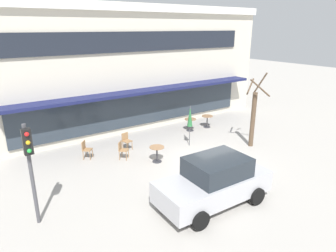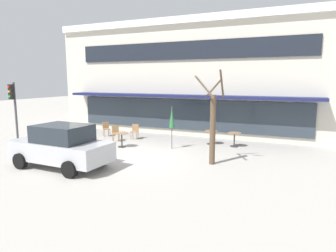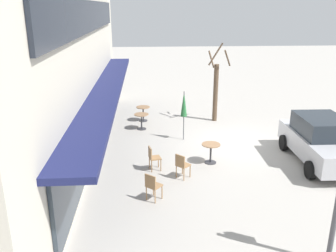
{
  "view_description": "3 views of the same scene",
  "coord_description": "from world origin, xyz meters",
  "px_view_note": "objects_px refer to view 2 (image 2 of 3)",
  "views": [
    {
      "loc": [
        -8.74,
        -9.47,
        6.11
      ],
      "look_at": [
        -0.31,
        2.76,
        1.18
      ],
      "focal_mm": 32.0,
      "sensor_mm": 36.0,
      "label": 1
    },
    {
      "loc": [
        6.82,
        -11.63,
        3.55
      ],
      "look_at": [
        0.52,
        2.36,
        1.16
      ],
      "focal_mm": 32.0,
      "sensor_mm": 36.0,
      "label": 2
    },
    {
      "loc": [
        -14.05,
        3.97,
        5.64
      ],
      "look_at": [
        -0.68,
        3.07,
        1.14
      ],
      "focal_mm": 38.0,
      "sensor_mm": 36.0,
      "label": 3
    }
  ],
  "objects_px": {
    "cafe_table_streetside": "(122,138)",
    "cafe_table_near_wall": "(211,135)",
    "patio_umbrella_green_folded": "(172,118)",
    "cafe_table_by_tree": "(234,137)",
    "cafe_chair_1": "(116,132)",
    "cafe_chair_2": "(106,128)",
    "traffic_light_pole": "(13,103)",
    "parked_sedan": "(61,146)",
    "cafe_chair_0": "(135,130)",
    "street_tree": "(213,125)"
  },
  "relations": [
    {
      "from": "cafe_table_near_wall",
      "to": "cafe_table_by_tree",
      "type": "height_order",
      "value": "same"
    },
    {
      "from": "cafe_table_by_tree",
      "to": "cafe_chair_1",
      "type": "xyz_separation_m",
      "value": [
        -6.62,
        -1.33,
        0.01
      ]
    },
    {
      "from": "patio_umbrella_green_folded",
      "to": "cafe_chair_1",
      "type": "distance_m",
      "value": 3.95
    },
    {
      "from": "cafe_chair_0",
      "to": "cafe_chair_2",
      "type": "distance_m",
      "value": 2.14
    },
    {
      "from": "cafe_chair_0",
      "to": "parked_sedan",
      "type": "xyz_separation_m",
      "value": [
        0.28,
        -6.32,
        0.35
      ]
    },
    {
      "from": "cafe_chair_1",
      "to": "cafe_table_by_tree",
      "type": "bearing_deg",
      "value": 11.32
    },
    {
      "from": "cafe_table_by_tree",
      "to": "street_tree",
      "type": "distance_m",
      "value": 3.91
    },
    {
      "from": "parked_sedan",
      "to": "street_tree",
      "type": "relative_size",
      "value": 1.07
    },
    {
      "from": "patio_umbrella_green_folded",
      "to": "cafe_chair_0",
      "type": "bearing_deg",
      "value": 154.74
    },
    {
      "from": "patio_umbrella_green_folded",
      "to": "traffic_light_pole",
      "type": "bearing_deg",
      "value": -162.75
    },
    {
      "from": "cafe_table_by_tree",
      "to": "cafe_chair_0",
      "type": "height_order",
      "value": "cafe_chair_0"
    },
    {
      "from": "cafe_chair_1",
      "to": "cafe_chair_0",
      "type": "bearing_deg",
      "value": 53.74
    },
    {
      "from": "cafe_table_streetside",
      "to": "parked_sedan",
      "type": "height_order",
      "value": "parked_sedan"
    },
    {
      "from": "cafe_table_by_tree",
      "to": "cafe_chair_1",
      "type": "relative_size",
      "value": 0.85
    },
    {
      "from": "cafe_table_by_tree",
      "to": "cafe_chair_1",
      "type": "bearing_deg",
      "value": -168.68
    },
    {
      "from": "parked_sedan",
      "to": "cafe_table_by_tree",
      "type": "bearing_deg",
      "value": 49.84
    },
    {
      "from": "cafe_table_by_tree",
      "to": "traffic_light_pole",
      "type": "height_order",
      "value": "traffic_light_pole"
    },
    {
      "from": "cafe_table_streetside",
      "to": "cafe_table_near_wall",
      "type": "bearing_deg",
      "value": 32.59
    },
    {
      "from": "patio_umbrella_green_folded",
      "to": "cafe_chair_0",
      "type": "height_order",
      "value": "patio_umbrella_green_folded"
    },
    {
      "from": "patio_umbrella_green_folded",
      "to": "cafe_chair_1",
      "type": "bearing_deg",
      "value": 172.96
    },
    {
      "from": "cafe_table_by_tree",
      "to": "cafe_chair_2",
      "type": "xyz_separation_m",
      "value": [
        -8.05,
        -0.28,
        0.01
      ]
    },
    {
      "from": "cafe_chair_2",
      "to": "traffic_light_pole",
      "type": "bearing_deg",
      "value": -127.04
    },
    {
      "from": "cafe_table_near_wall",
      "to": "cafe_chair_2",
      "type": "bearing_deg",
      "value": -176.9
    },
    {
      "from": "cafe_table_near_wall",
      "to": "cafe_chair_1",
      "type": "relative_size",
      "value": 0.85
    },
    {
      "from": "cafe_table_by_tree",
      "to": "cafe_table_near_wall",
      "type": "bearing_deg",
      "value": 176.39
    },
    {
      "from": "cafe_chair_0",
      "to": "traffic_light_pole",
      "type": "bearing_deg",
      "value": -142.48
    },
    {
      "from": "cafe_table_streetside",
      "to": "patio_umbrella_green_folded",
      "type": "height_order",
      "value": "patio_umbrella_green_folded"
    },
    {
      "from": "cafe_chair_0",
      "to": "cafe_chair_1",
      "type": "height_order",
      "value": "same"
    },
    {
      "from": "cafe_table_streetside",
      "to": "cafe_chair_0",
      "type": "bearing_deg",
      "value": 102.56
    },
    {
      "from": "cafe_table_streetside",
      "to": "street_tree",
      "type": "relative_size",
      "value": 0.19
    },
    {
      "from": "cafe_table_streetside",
      "to": "cafe_table_by_tree",
      "type": "xyz_separation_m",
      "value": [
        5.42,
        2.55,
        0.0
      ]
    },
    {
      "from": "cafe_chair_0",
      "to": "cafe_chair_1",
      "type": "xyz_separation_m",
      "value": [
        -0.71,
        -0.97,
        0.0
      ]
    },
    {
      "from": "patio_umbrella_green_folded",
      "to": "cafe_chair_2",
      "type": "relative_size",
      "value": 2.47
    },
    {
      "from": "cafe_table_by_tree",
      "to": "cafe_chair_1",
      "type": "distance_m",
      "value": 6.75
    },
    {
      "from": "cafe_table_near_wall",
      "to": "cafe_chair_2",
      "type": "distance_m",
      "value": 6.75
    },
    {
      "from": "cafe_chair_2",
      "to": "parked_sedan",
      "type": "distance_m",
      "value": 6.84
    },
    {
      "from": "cafe_chair_1",
      "to": "street_tree",
      "type": "bearing_deg",
      "value": -20.35
    },
    {
      "from": "traffic_light_pole",
      "to": "cafe_chair_2",
      "type": "bearing_deg",
      "value": 52.96
    },
    {
      "from": "parked_sedan",
      "to": "cafe_table_near_wall",
      "type": "bearing_deg",
      "value": 57.39
    },
    {
      "from": "patio_umbrella_green_folded",
      "to": "parked_sedan",
      "type": "relative_size",
      "value": 0.52
    },
    {
      "from": "cafe_table_near_wall",
      "to": "cafe_chair_2",
      "type": "height_order",
      "value": "cafe_chair_2"
    },
    {
      "from": "cafe_chair_0",
      "to": "cafe_chair_1",
      "type": "distance_m",
      "value": 1.21
    },
    {
      "from": "patio_umbrella_green_folded",
      "to": "traffic_light_pole",
      "type": "relative_size",
      "value": 0.65
    },
    {
      "from": "parked_sedan",
      "to": "traffic_light_pole",
      "type": "height_order",
      "value": "traffic_light_pole"
    },
    {
      "from": "cafe_table_by_tree",
      "to": "cafe_chair_0",
      "type": "relative_size",
      "value": 0.85
    },
    {
      "from": "cafe_table_near_wall",
      "to": "cafe_table_streetside",
      "type": "distance_m",
      "value": 4.88
    },
    {
      "from": "cafe_table_near_wall",
      "to": "cafe_table_streetside",
      "type": "height_order",
      "value": "same"
    },
    {
      "from": "cafe_chair_2",
      "to": "cafe_table_streetside",
      "type": "bearing_deg",
      "value": -40.7
    },
    {
      "from": "cafe_table_streetside",
      "to": "patio_umbrella_green_folded",
      "type": "bearing_deg",
      "value": 16.39
    },
    {
      "from": "patio_umbrella_green_folded",
      "to": "cafe_table_by_tree",
      "type": "bearing_deg",
      "value": 32.09
    }
  ]
}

